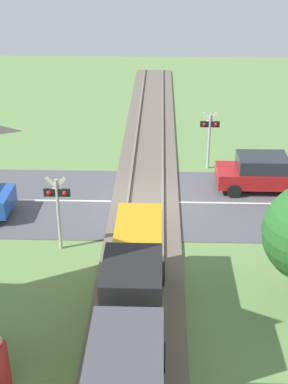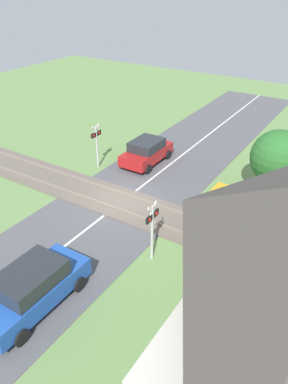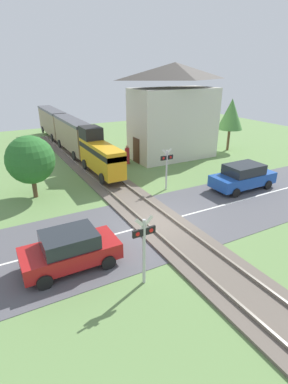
{
  "view_description": "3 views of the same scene",
  "coord_description": "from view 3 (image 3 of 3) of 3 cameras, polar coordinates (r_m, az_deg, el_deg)",
  "views": [
    {
      "loc": [
        -0.59,
        19.9,
        10.0
      ],
      "look_at": [
        0.0,
        1.52,
        1.2
      ],
      "focal_mm": 50.0,
      "sensor_mm": 36.0,
      "label": 1
    },
    {
      "loc": [
        13.6,
        10.14,
        10.68
      ],
      "look_at": [
        0.0,
        1.52,
        1.2
      ],
      "focal_mm": 35.0,
      "sensor_mm": 36.0,
      "label": 2
    },
    {
      "loc": [
        -7.26,
        -11.76,
        7.53
      ],
      "look_at": [
        0.0,
        1.52,
        1.2
      ],
      "focal_mm": 28.0,
      "sensor_mm": 36.0,
      "label": 3
    }
  ],
  "objects": [
    {
      "name": "pedestrian_by_station",
      "position": [
        25.27,
        -3.21,
        7.0
      ],
      "size": [
        0.39,
        0.39,
        1.56
      ],
      "color": "#B2282D",
      "rests_on": "ground_plane"
    },
    {
      "name": "station_building",
      "position": [
        26.7,
        5.62,
        14.66
      ],
      "size": [
        7.8,
        4.02,
        7.91
      ],
      "color": "beige",
      "rests_on": "ground_plane"
    },
    {
      "name": "car_far_side",
      "position": [
        20.84,
        18.34,
        2.84
      ],
      "size": [
        4.43,
        1.99,
        1.68
      ],
      "color": "#1E4CA8",
      "rests_on": "ground_plane"
    },
    {
      "name": "track_bed",
      "position": [
        15.71,
        2.68,
        -5.7
      ],
      "size": [
        2.8,
        48.0,
        0.24
      ],
      "color": "#665B51",
      "rests_on": "ground_plane"
    },
    {
      "name": "ground_plane",
      "position": [
        15.74,
        2.68,
        -5.92
      ],
      "size": [
        60.0,
        60.0,
        0.0
      ],
      "primitive_type": "plane",
      "color": "#66894C"
    },
    {
      "name": "road_surface",
      "position": [
        15.74,
        2.68,
        -5.89
      ],
      "size": [
        48.0,
        6.4,
        0.02
      ],
      "color": "#515156",
      "rests_on": "ground_plane"
    },
    {
      "name": "train",
      "position": [
        29.37,
        -14.07,
        10.96
      ],
      "size": [
        1.58,
        21.78,
        3.18
      ],
      "color": "gold",
      "rests_on": "track_bed"
    },
    {
      "name": "tree_by_station",
      "position": [
        30.14,
        16.26,
        14.04
      ],
      "size": [
        2.35,
        2.35,
        4.87
      ],
      "color": "brown",
      "rests_on": "ground_plane"
    },
    {
      "name": "crossing_signal_west_approach",
      "position": [
        10.79,
        0.01,
        -9.38
      ],
      "size": [
        0.9,
        0.18,
        2.79
      ],
      "color": "#B7B7B7",
      "rests_on": "ground_plane"
    },
    {
      "name": "crossing_signal_east_approach",
      "position": [
        19.39,
        4.34,
        5.44
      ],
      "size": [
        0.9,
        0.18,
        2.79
      ],
      "color": "#B7B7B7",
      "rests_on": "ground_plane"
    },
    {
      "name": "tree_roadside_hedge",
      "position": [
        19.22,
        -20.82,
        5.74
      ],
      "size": [
        2.9,
        2.9,
        3.86
      ],
      "color": "brown",
      "rests_on": "ground_plane"
    },
    {
      "name": "car_near_crossing",
      "position": [
        12.53,
        -13.87,
        -10.53
      ],
      "size": [
        3.84,
        1.97,
        1.55
      ],
      "color": "#A81919",
      "rests_on": "ground_plane"
    }
  ]
}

